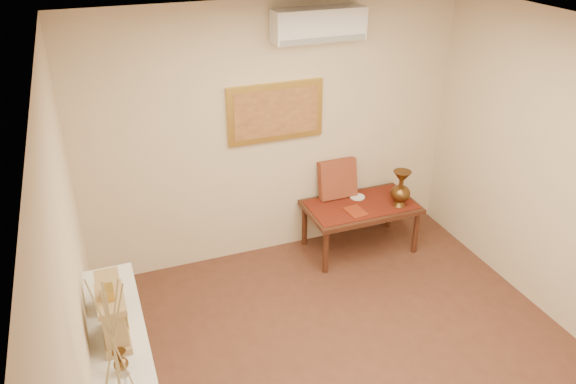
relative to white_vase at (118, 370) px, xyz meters
name	(u,v)px	position (x,y,z in m)	size (l,w,h in m)	color
ceiling	(403,54)	(1.83, 0.71, 1.16)	(4.50, 4.50, 0.00)	silver
wall_back	(275,135)	(1.83, 2.96, -0.19)	(4.00, 0.02, 2.70)	beige
wall_left	(81,316)	(-0.17, 0.71, -0.19)	(0.02, 4.50, 2.70)	beige
white_vase	(118,370)	(0.00, 0.00, 0.00)	(0.21, 0.21, 1.12)	silver
brass_urn_small	(120,359)	(0.01, 0.58, -0.46)	(0.09, 0.09, 0.20)	brown
table_cloth	(361,205)	(2.68, 2.59, -0.98)	(1.14, 0.59, 0.01)	#621C10
brass_urn_tall	(401,185)	(3.06, 2.43, -0.74)	(0.22, 0.22, 0.49)	brown
plate	(357,197)	(2.72, 2.75, -0.97)	(0.17, 0.17, 0.01)	silver
menu	(356,212)	(2.55, 2.46, -0.97)	(0.18, 0.25, 0.01)	maroon
cushion	(338,179)	(2.52, 2.86, -0.77)	(0.43, 0.10, 0.43)	maroon
mantel_clock	(114,318)	(0.01, 0.87, -0.38)	(0.17, 0.36, 0.41)	tan
wooden_chest	(109,291)	(0.01, 1.23, -0.44)	(0.16, 0.21, 0.24)	tan
low_table	(361,210)	(2.68, 2.59, -1.05)	(1.20, 0.70, 0.55)	#442114
painting	(276,112)	(1.83, 2.93, 0.06)	(1.00, 0.06, 0.60)	gold
ac_unit	(319,25)	(2.23, 2.83, 0.91)	(0.90, 0.25, 0.30)	white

